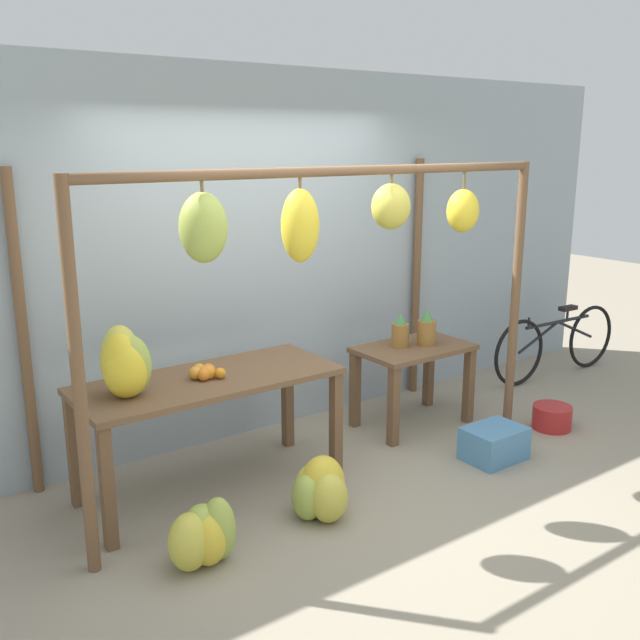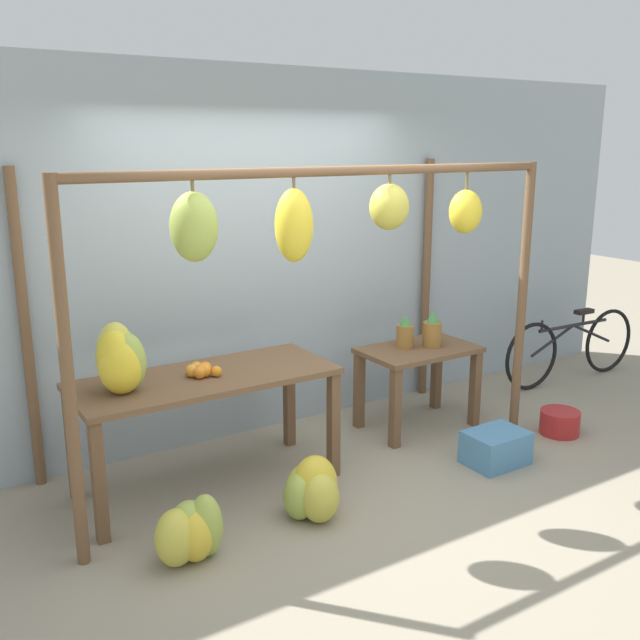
# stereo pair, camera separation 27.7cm
# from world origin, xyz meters

# --- Properties ---
(ground_plane) EXTENTS (20.00, 20.00, 0.00)m
(ground_plane) POSITION_xyz_m (0.00, 0.00, 0.00)
(ground_plane) COLOR gray
(shop_wall_back) EXTENTS (8.00, 0.08, 2.80)m
(shop_wall_back) POSITION_xyz_m (0.00, 1.41, 1.40)
(shop_wall_back) COLOR #99A8B2
(shop_wall_back) RESTS_ON ground_plane
(stall_awning) EXTENTS (3.43, 1.26, 2.11)m
(stall_awning) POSITION_xyz_m (-0.05, 0.39, 1.60)
(stall_awning) COLOR brown
(stall_awning) RESTS_ON ground_plane
(display_table_main) EXTENTS (1.70, 0.71, 0.79)m
(display_table_main) POSITION_xyz_m (-0.73, 0.67, 0.67)
(display_table_main) COLOR brown
(display_table_main) RESTS_ON ground_plane
(display_table_side) EXTENTS (0.92, 0.57, 0.66)m
(display_table_side) POSITION_xyz_m (1.12, 0.74, 0.52)
(display_table_side) COLOR brown
(display_table_side) RESTS_ON ground_plane
(banana_pile_on_table) EXTENTS (0.38, 0.38, 0.43)m
(banana_pile_on_table) POSITION_xyz_m (-1.29, 0.65, 0.98)
(banana_pile_on_table) COLOR #9EB247
(banana_pile_on_table) RESTS_ON display_table_main
(orange_pile) EXTENTS (0.22, 0.21, 0.09)m
(orange_pile) POSITION_xyz_m (-0.77, 0.66, 0.83)
(orange_pile) COLOR orange
(orange_pile) RESTS_ON display_table_main
(pineapple_cluster) EXTENTS (0.35, 0.23, 0.29)m
(pineapple_cluster) POSITION_xyz_m (1.14, 0.75, 0.79)
(pineapple_cluster) COLOR olive
(pineapple_cluster) RESTS_ON display_table_side
(banana_pile_ground_left) EXTENTS (0.44, 0.37, 0.37)m
(banana_pile_ground_left) POSITION_xyz_m (-1.17, -0.08, 0.17)
(banana_pile_ground_left) COLOR #9EB247
(banana_pile_ground_left) RESTS_ON ground_plane
(banana_pile_ground_right) EXTENTS (0.39, 0.43, 0.38)m
(banana_pile_ground_right) POSITION_xyz_m (-0.36, -0.03, 0.17)
(banana_pile_ground_right) COLOR gold
(banana_pile_ground_right) RESTS_ON ground_plane
(fruit_crate_white) EXTENTS (0.43, 0.32, 0.24)m
(fruit_crate_white) POSITION_xyz_m (1.15, -0.11, 0.12)
(fruit_crate_white) COLOR #4C84B2
(fruit_crate_white) RESTS_ON ground_plane
(blue_bucket) EXTENTS (0.31, 0.31, 0.19)m
(blue_bucket) POSITION_xyz_m (1.98, 0.01, 0.09)
(blue_bucket) COLOR #AD2323
(blue_bucket) RESTS_ON ground_plane
(parked_bicycle) EXTENTS (1.70, 0.11, 0.69)m
(parked_bicycle) POSITION_xyz_m (3.11, 0.83, 0.34)
(parked_bicycle) COLOR black
(parked_bicycle) RESTS_ON ground_plane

